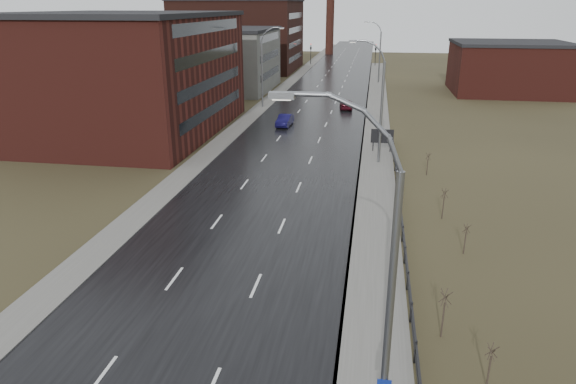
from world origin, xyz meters
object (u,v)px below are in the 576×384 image
(streetlight_main, at_px, (380,297))
(billboard, at_px, (382,137))
(car_near, at_px, (285,121))
(car_far, at_px, (346,104))

(streetlight_main, bearing_deg, billboard, 89.05)
(billboard, bearing_deg, car_near, 138.34)
(streetlight_main, bearing_deg, car_far, 94.04)
(streetlight_main, height_order, billboard, streetlight_main)
(billboard, height_order, car_near, billboard)
(car_near, bearing_deg, billboard, -38.32)
(billboard, bearing_deg, car_far, 102.21)
(billboard, relative_size, car_near, 0.57)
(billboard, relative_size, car_far, 0.58)
(streetlight_main, distance_m, car_near, 49.97)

